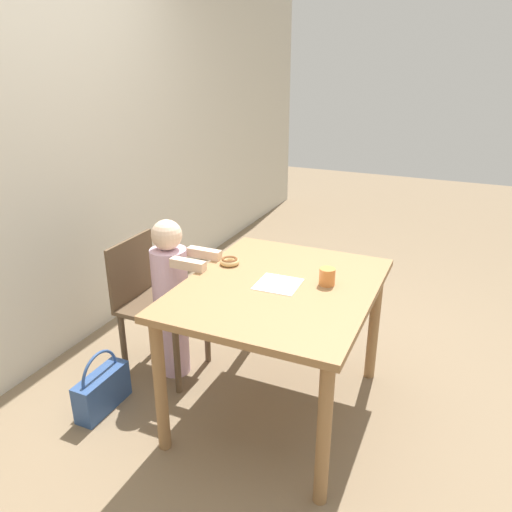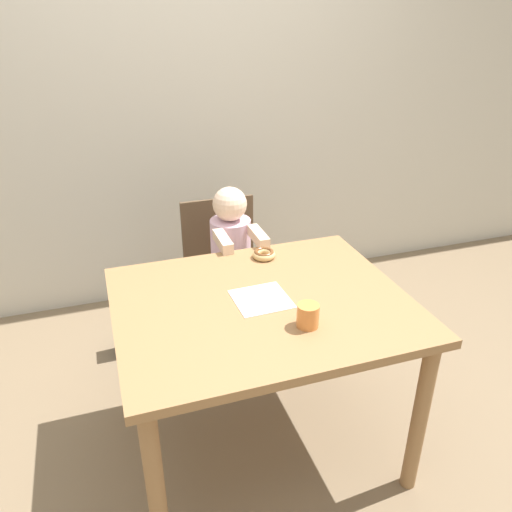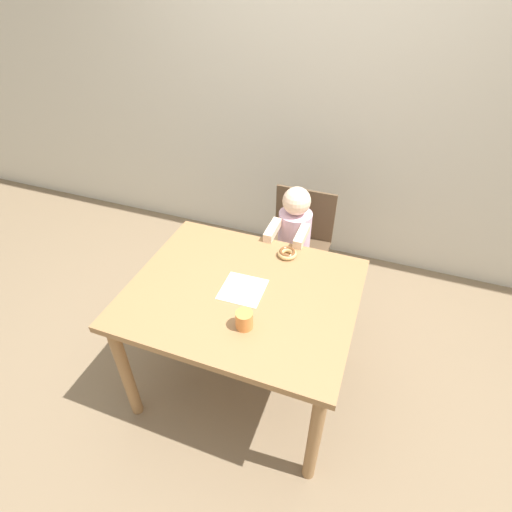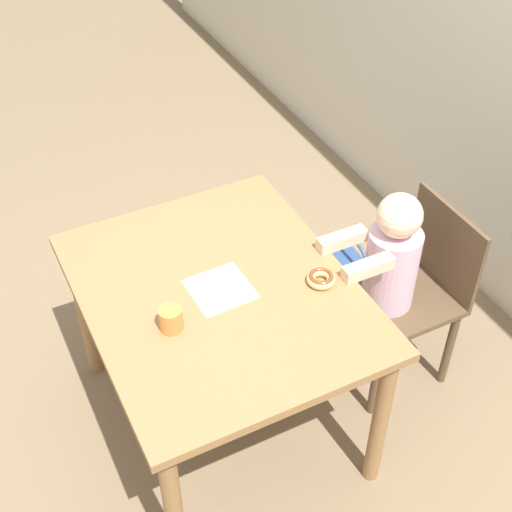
# 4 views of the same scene
# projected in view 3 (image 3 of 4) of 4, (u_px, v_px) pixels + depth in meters

# --- Properties ---
(ground_plane) EXTENTS (12.00, 12.00, 0.00)m
(ground_plane) POSITION_uv_depth(u_px,v_px,m) (245.00, 379.00, 2.40)
(ground_plane) COLOR #7A664C
(wall_back) EXTENTS (8.00, 0.05, 2.50)m
(wall_back) POSITION_uv_depth(u_px,v_px,m) (321.00, 94.00, 2.70)
(wall_back) COLOR beige
(wall_back) RESTS_ON ground_plane
(dining_table) EXTENTS (1.10, 0.90, 0.73)m
(dining_table) POSITION_uv_depth(u_px,v_px,m) (243.00, 305.00, 2.00)
(dining_table) COLOR olive
(dining_table) RESTS_ON ground_plane
(chair) EXTENTS (0.40, 0.43, 0.81)m
(chair) POSITION_uv_depth(u_px,v_px,m) (297.00, 249.00, 2.70)
(chair) COLOR brown
(chair) RESTS_ON ground_plane
(child_figure) EXTENTS (0.22, 0.38, 0.95)m
(child_figure) POSITION_uv_depth(u_px,v_px,m) (293.00, 251.00, 2.57)
(child_figure) COLOR silver
(child_figure) RESTS_ON ground_plane
(donut) EXTENTS (0.10, 0.10, 0.04)m
(donut) POSITION_uv_depth(u_px,v_px,m) (287.00, 253.00, 2.14)
(donut) COLOR #DBB270
(donut) RESTS_ON dining_table
(napkin) EXTENTS (0.21, 0.21, 0.00)m
(napkin) POSITION_uv_depth(u_px,v_px,m) (243.00, 289.00, 1.95)
(napkin) COLOR white
(napkin) RESTS_ON dining_table
(handbag) EXTENTS (0.34, 0.11, 0.35)m
(handbag) POSITION_uv_depth(u_px,v_px,m) (239.00, 265.00, 3.05)
(handbag) COLOR #2D4C84
(handbag) RESTS_ON ground_plane
(cup) EXTENTS (0.08, 0.08, 0.08)m
(cup) POSITION_uv_depth(u_px,v_px,m) (244.00, 320.00, 1.74)
(cup) COLOR orange
(cup) RESTS_ON dining_table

